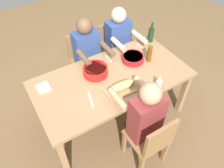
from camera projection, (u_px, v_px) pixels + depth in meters
The scene contains 19 objects.
ground_plane at pixel (112, 114), 3.14m from camera, with size 8.00×8.00×0.00m, color brown.
dining_table at pixel (112, 82), 2.67m from camera, with size 1.86×0.96×0.74m.
chair_near_center at pixel (84, 58), 3.27m from camera, with size 0.40×0.40×0.85m.
diner_near_center at pixel (88, 53), 3.01m from camera, with size 0.41×0.53×1.20m.
chair_far_center at pixel (152, 140), 2.32m from camera, with size 0.40×0.40×0.85m.
diner_far_center at pixel (143, 116), 2.27m from camera, with size 0.41×0.53×1.20m.
chair_near_left at pixel (113, 47), 3.46m from camera, with size 0.40×0.40×0.85m.
diner_near_left at pixel (120, 41), 3.19m from camera, with size 0.41×0.53×1.20m.
serving_bowl_fruit at pixel (133, 58), 2.80m from camera, with size 0.28×0.28×0.08m.
serving_bowl_salad at pixel (95, 70), 2.61m from camera, with size 0.30×0.30×0.10m.
cutting_board at pixel (122, 89), 2.47m from camera, with size 0.40×0.22×0.02m, color tan.
bread_loaf at pixel (122, 86), 2.43m from camera, with size 0.32×0.11×0.09m, color tan.
wine_bottle at pixel (151, 34), 3.05m from camera, with size 0.08×0.08×0.29m.
beer_bottle at pixel (149, 54), 2.74m from camera, with size 0.06×0.06×0.22m, color brown.
wine_glass at pixel (160, 79), 2.43m from camera, with size 0.08×0.08×0.17m.
fork_near_center at pixel (108, 59), 2.85m from camera, with size 0.02×0.17×0.01m, color silver.
fork_near_left at pixel (140, 46), 3.03m from camera, with size 0.02×0.17×0.01m, color silver.
carving_knife at pixel (91, 99), 2.38m from camera, with size 0.23×0.02×0.01m, color silver.
napkin_stack at pixel (44, 87), 2.48m from camera, with size 0.14×0.14×0.02m, color white.
Camera 1 is at (0.98, 1.59, 2.57)m, focal length 35.26 mm.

